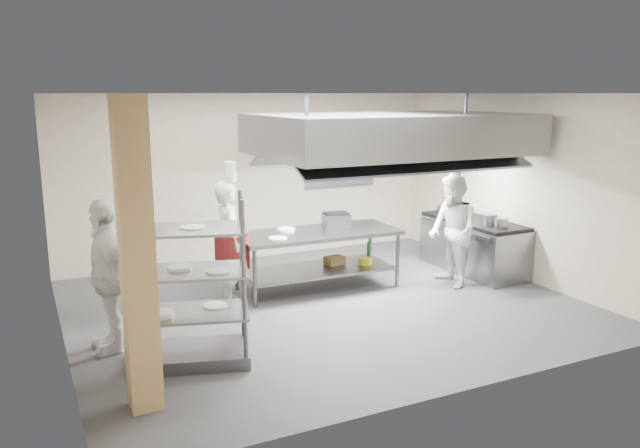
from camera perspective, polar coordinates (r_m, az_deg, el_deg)
name	(u,v)px	position (r m, az deg, el deg)	size (l,w,h in m)	color
floor	(325,305)	(9.08, 0.48, -7.42)	(7.00, 7.00, 0.00)	#2A2A2C
ceiling	(326,93)	(8.57, 0.51, 11.86)	(7.00, 7.00, 0.00)	silver
wall_back	(252,177)	(11.44, -6.24, 4.26)	(7.00, 7.00, 0.00)	tan
wall_left	(55,226)	(7.83, -23.11, -0.16)	(6.00, 6.00, 0.00)	tan
wall_right	(516,187)	(10.71, 17.52, 3.26)	(6.00, 6.00, 0.00)	tan
column	(137,258)	(6.04, -16.37, -3.03)	(0.30, 0.30, 3.00)	tan
exhaust_hood	(391,134)	(9.58, 6.47, 8.20)	(4.00, 2.50, 0.60)	gray
hood_strip_a	(338,158)	(9.16, 1.63, 6.09)	(1.60, 0.12, 0.04)	white
hood_strip_b	(438,153)	(10.12, 10.76, 6.44)	(1.60, 0.12, 0.04)	white
wall_shelf	(343,173)	(12.02, 2.14, 4.69)	(1.50, 0.28, 0.04)	gray
island	(318,260)	(9.74, -0.22, -3.29)	(2.52, 1.05, 0.91)	gray
island_worktop	(318,233)	(9.64, -0.22, -0.85)	(2.52, 1.05, 0.06)	gray
island_undershelf	(318,269)	(9.78, -0.22, -4.16)	(2.32, 0.95, 0.04)	slate
pass_rack	(190,281)	(7.11, -11.81, -5.11)	(1.28, 0.74, 1.91)	slate
cooking_range	(473,247)	(11.01, 13.80, -2.04)	(0.80, 2.00, 0.84)	slate
range_top	(474,221)	(10.91, 13.92, 0.25)	(0.78, 1.96, 0.06)	black
chef_head	(229,243)	(9.04, -8.29, -1.71)	(0.65, 0.43, 1.80)	silver
chef_line	(453,231)	(9.98, 12.04, -0.63)	(0.86, 0.67, 1.77)	white
chef_plating	(107,276)	(7.71, -18.91, -4.50)	(1.07, 0.45, 1.83)	white
griddle	(336,220)	(9.98, 1.51, 0.37)	(0.41, 0.32, 0.20)	slate
wicker_basket	(334,260)	(9.97, 1.32, -3.34)	(0.30, 0.20, 0.13)	olive
stockpot	(489,220)	(10.45, 15.19, 0.39)	(0.28, 0.28, 0.19)	gray
plate_stack	(191,310)	(7.21, -11.69, -7.73)	(0.28, 0.28, 0.05)	white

